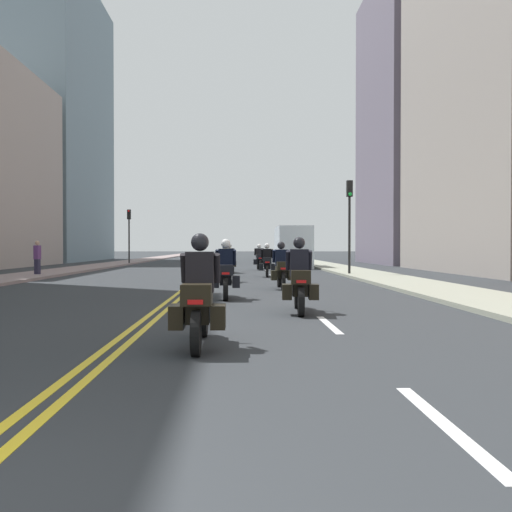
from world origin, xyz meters
name	(u,v)px	position (x,y,z in m)	size (l,w,h in m)	color
ground_plane	(218,263)	(0.00, 48.00, 0.00)	(264.00, 264.00, 0.00)	#2B2E32
sidewalk_left	(124,263)	(-8.22, 48.00, 0.06)	(2.72, 144.00, 0.12)	gray
sidewalk_right	(312,262)	(8.22, 48.00, 0.06)	(2.72, 144.00, 0.12)	gray
centreline_yellow_inner	(217,263)	(-0.12, 48.00, 0.00)	(0.12, 132.00, 0.01)	yellow
centreline_yellow_outer	(220,263)	(0.12, 48.00, 0.00)	(0.12, 132.00, 0.01)	yellow
lane_dashes_white	(269,273)	(3.43, 29.00, 0.00)	(0.14, 56.40, 0.01)	silver
building_right_1	(505,16)	(16.68, 29.41, 14.34)	(7.12, 16.44, 28.67)	gray
building_left_2	(52,124)	(-17.45, 57.42, 14.06)	(8.65, 19.17, 28.12)	gray
building_right_2	(407,123)	(16.17, 46.34, 11.99)	(6.10, 13.77, 23.97)	slate
motorcycle_0	(199,302)	(1.20, 5.67, 0.66)	(0.76, 2.24, 1.64)	black
motorcycle_1	(299,283)	(3.08, 9.89, 0.66)	(0.78, 2.23, 1.66)	black
motorcycle_2	(226,275)	(1.40, 13.35, 0.66)	(0.77, 2.17, 1.66)	black
motorcycle_3	(281,270)	(3.22, 17.02, 0.66)	(0.77, 2.18, 1.62)	black
motorcycle_4	(225,266)	(1.21, 21.09, 0.64)	(0.77, 2.27, 1.58)	black
motorcycle_5	(267,263)	(3.13, 25.02, 0.66)	(0.77, 2.23, 1.61)	black
motorcycle_6	(229,261)	(1.26, 29.15, 0.66)	(0.76, 2.28, 1.63)	black
motorcycle_7	(259,259)	(3.05, 33.20, 0.65)	(0.78, 2.16, 1.62)	black
traffic_light_near	(349,210)	(7.25, 25.82, 3.24)	(0.28, 0.38, 4.72)	black
traffic_light_far	(129,226)	(-7.25, 45.17, 3.13)	(0.28, 0.38, 4.50)	black
pedestrian_2	(37,258)	(-7.93, 25.46, 0.89)	(0.26, 0.38, 1.73)	#27243A
parked_truck	(292,249)	(5.45, 37.01, 1.27)	(2.20, 6.50, 2.80)	silver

